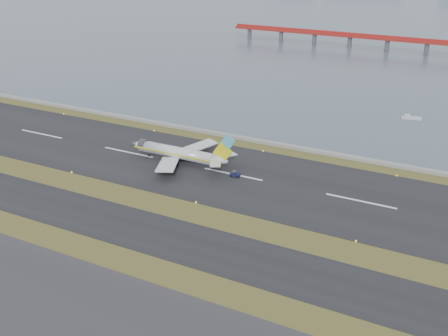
{
  "coord_description": "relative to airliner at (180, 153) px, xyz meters",
  "views": [
    {
      "loc": [
        72.35,
        -111.72,
        69.11
      ],
      "look_at": [
        1.09,
        22.0,
        5.38
      ],
      "focal_mm": 45.0,
      "sensor_mm": 36.0,
      "label": 1
    }
  ],
  "objects": [
    {
      "name": "ground",
      "position": [
        19.25,
        -30.18,
        -3.46
      ],
      "size": [
        1000.0,
        1000.0,
        0.0
      ],
      "primitive_type": "plane",
      "color": "#364217",
      "rests_on": "ground"
    },
    {
      "name": "apron_strip",
      "position": [
        19.25,
        -85.18,
        -3.41
      ],
      "size": [
        1000.0,
        50.0,
        0.1
      ],
      "primitive_type": "cube",
      "color": "#2B2B2D",
      "rests_on": "ground"
    },
    {
      "name": "taxiway_strip",
      "position": [
        19.25,
        -42.18,
        -3.41
      ],
      "size": [
        1000.0,
        18.0,
        0.1
      ],
      "primitive_type": "cube",
      "color": "black",
      "rests_on": "ground"
    },
    {
      "name": "runway_strip",
      "position": [
        19.25,
        -0.18,
        -3.41
      ],
      "size": [
        1000.0,
        45.0,
        0.1
      ],
      "primitive_type": "cube",
      "color": "black",
      "rests_on": "ground"
    },
    {
      "name": "seawall",
      "position": [
        19.25,
        29.82,
        -2.96
      ],
      "size": [
        1000.0,
        2.5,
        1.0
      ],
      "primitive_type": "cube",
      "color": "gray",
      "rests_on": "ground"
    },
    {
      "name": "bay_water",
      "position": [
        19.25,
        429.82,
        -3.46
      ],
      "size": [
        1400.0,
        800.0,
        1.3
      ],
      "primitive_type": "cube",
      "color": "#404B5C",
      "rests_on": "ground"
    },
    {
      "name": "red_pier",
      "position": [
        39.25,
        219.82,
        3.82
      ],
      "size": [
        260.0,
        5.0,
        10.2
      ],
      "color": "#A3211C",
      "rests_on": "ground"
    },
    {
      "name": "airliner",
      "position": [
        0.0,
        0.0,
        0.0
      ],
      "size": [
        38.52,
        32.89,
        12.8
      ],
      "color": "silver",
      "rests_on": "ground"
    },
    {
      "name": "pushback_tug",
      "position": [
        20.58,
        -1.4,
        -2.54
      ],
      "size": [
        3.09,
        2.0,
        1.88
      ],
      "rotation": [
        0.0,
        0.0,
        0.1
      ],
      "color": "#131736",
      "rests_on": "ground"
    },
    {
      "name": "workboat_near",
      "position": [
        56.67,
        83.01,
        -2.87
      ],
      "size": [
        7.97,
        4.22,
        1.85
      ],
      "rotation": [
        0.0,
        0.0,
        0.25
      ],
      "color": "silver",
      "rests_on": "ground"
    }
  ]
}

